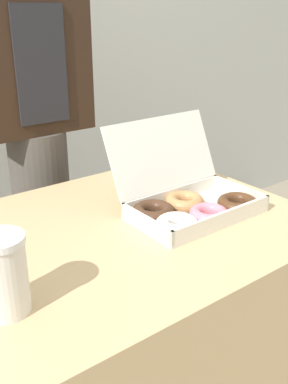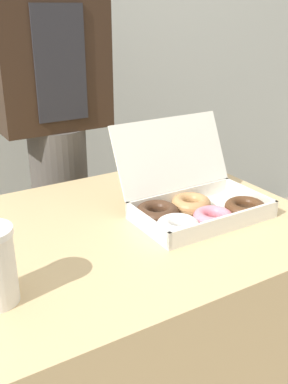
{
  "view_description": "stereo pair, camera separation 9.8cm",
  "coord_description": "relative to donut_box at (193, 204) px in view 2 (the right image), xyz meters",
  "views": [
    {
      "loc": [
        -0.54,
        -0.79,
        1.21
      ],
      "look_at": [
        0.01,
        -0.07,
        0.84
      ],
      "focal_mm": 42.0,
      "sensor_mm": 36.0,
      "label": 1
    },
    {
      "loc": [
        -0.46,
        -0.85,
        1.21
      ],
      "look_at": [
        0.01,
        -0.07,
        0.84
      ],
      "focal_mm": 42.0,
      "sensor_mm": 36.0,
      "label": 2
    }
  ],
  "objects": [
    {
      "name": "person_customer",
      "position": [
        -0.12,
        0.61,
        0.14
      ],
      "size": [
        0.36,
        0.22,
        1.6
      ],
      "color": "#4C4742",
      "rests_on": "ground_plane"
    },
    {
      "name": "table",
      "position": [
        -0.17,
        0.05,
        -0.4
      ],
      "size": [
        0.91,
        0.69,
        0.72
      ],
      "color": "tan",
      "rests_on": "ground_plane"
    },
    {
      "name": "donut_box",
      "position": [
        0.0,
        0.0,
        0.0
      ],
      "size": [
        0.34,
        0.29,
        0.22
      ],
      "color": "silver",
      "rests_on": "table"
    }
  ]
}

